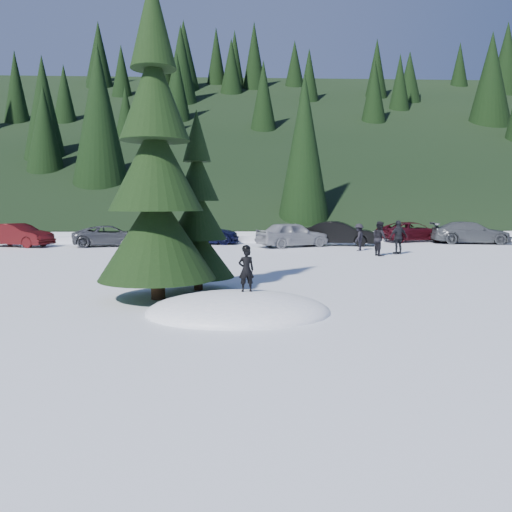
{
  "coord_description": "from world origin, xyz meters",
  "views": [
    {
      "loc": [
        -0.04,
        -11.83,
        2.6
      ],
      "look_at": [
        0.53,
        2.56,
        1.1
      ],
      "focal_mm": 35.0,
      "sensor_mm": 36.0,
      "label": 1
    }
  ],
  "objects_px": {
    "adult_0": "(380,238)",
    "car_6": "(412,232)",
    "adult_2": "(359,237)",
    "spruce_short": "(198,221)",
    "child_skier": "(246,270)",
    "adult_1": "(398,237)",
    "car_3": "(200,233)",
    "car_4": "(292,234)",
    "car_1": "(18,235)",
    "car_5": "(339,234)",
    "spruce_tall": "(156,177)",
    "car_7": "(471,233)",
    "car_2": "(111,236)"
  },
  "relations": [
    {
      "from": "child_skier",
      "to": "car_1",
      "type": "bearing_deg",
      "value": -65.52
    },
    {
      "from": "adult_1",
      "to": "car_5",
      "type": "xyz_separation_m",
      "value": [
        -1.93,
        5.61,
        -0.13
      ]
    },
    {
      "from": "adult_0",
      "to": "car_6",
      "type": "relative_size",
      "value": 0.36
    },
    {
      "from": "adult_0",
      "to": "car_6",
      "type": "xyz_separation_m",
      "value": [
        5.01,
        9.44,
        -0.19
      ]
    },
    {
      "from": "adult_0",
      "to": "car_2",
      "type": "relative_size",
      "value": 0.38
    },
    {
      "from": "car_3",
      "to": "car_7",
      "type": "height_order",
      "value": "car_3"
    },
    {
      "from": "car_3",
      "to": "car_1",
      "type": "bearing_deg",
      "value": 99.76
    },
    {
      "from": "spruce_short",
      "to": "child_skier",
      "type": "height_order",
      "value": "spruce_short"
    },
    {
      "from": "car_1",
      "to": "car_3",
      "type": "relative_size",
      "value": 0.84
    },
    {
      "from": "car_7",
      "to": "spruce_short",
      "type": "bearing_deg",
      "value": 146.16
    },
    {
      "from": "spruce_short",
      "to": "adult_0",
      "type": "height_order",
      "value": "spruce_short"
    },
    {
      "from": "adult_0",
      "to": "adult_2",
      "type": "xyz_separation_m",
      "value": [
        -0.39,
        2.71,
        -0.11
      ]
    },
    {
      "from": "car_5",
      "to": "car_7",
      "type": "xyz_separation_m",
      "value": [
        8.98,
        1.11,
        -0.03
      ]
    },
    {
      "from": "car_1",
      "to": "car_3",
      "type": "height_order",
      "value": "car_3"
    },
    {
      "from": "car_3",
      "to": "car_7",
      "type": "distance_m",
      "value": 17.84
    },
    {
      "from": "car_3",
      "to": "car_4",
      "type": "xyz_separation_m",
      "value": [
        5.77,
        -2.48,
        0.03
      ]
    },
    {
      "from": "adult_0",
      "to": "adult_1",
      "type": "distance_m",
      "value": 1.39
    },
    {
      "from": "car_5",
      "to": "car_1",
      "type": "bearing_deg",
      "value": 104.45
    },
    {
      "from": "child_skier",
      "to": "adult_1",
      "type": "bearing_deg",
      "value": -132.26
    },
    {
      "from": "adult_1",
      "to": "car_3",
      "type": "distance_m",
      "value": 12.92
    },
    {
      "from": "spruce_short",
      "to": "car_2",
      "type": "distance_m",
      "value": 17.54
    },
    {
      "from": "car_4",
      "to": "car_7",
      "type": "bearing_deg",
      "value": -104.62
    },
    {
      "from": "spruce_tall",
      "to": "car_2",
      "type": "distance_m",
      "value": 18.64
    },
    {
      "from": "adult_2",
      "to": "car_6",
      "type": "xyz_separation_m",
      "value": [
        5.4,
        6.73,
        -0.08
      ]
    },
    {
      "from": "car_4",
      "to": "car_5",
      "type": "distance_m",
      "value": 3.24
    },
    {
      "from": "adult_0",
      "to": "car_6",
      "type": "bearing_deg",
      "value": -36.74
    },
    {
      "from": "adult_0",
      "to": "car_5",
      "type": "distance_m",
      "value": 6.37
    },
    {
      "from": "spruce_tall",
      "to": "car_5",
      "type": "bearing_deg",
      "value": 63.69
    },
    {
      "from": "adult_2",
      "to": "car_7",
      "type": "relative_size",
      "value": 0.3
    },
    {
      "from": "spruce_tall",
      "to": "car_6",
      "type": "relative_size",
      "value": 1.75
    },
    {
      "from": "car_1",
      "to": "car_2",
      "type": "relative_size",
      "value": 0.94
    },
    {
      "from": "child_skier",
      "to": "adult_0",
      "type": "relative_size",
      "value": 0.61
    },
    {
      "from": "car_1",
      "to": "adult_2",
      "type": "bearing_deg",
      "value": -80.19
    },
    {
      "from": "adult_0",
      "to": "car_1",
      "type": "bearing_deg",
      "value": 64.52
    },
    {
      "from": "car_2",
      "to": "car_4",
      "type": "bearing_deg",
      "value": -110.29
    },
    {
      "from": "spruce_short",
      "to": "car_3",
      "type": "height_order",
      "value": "spruce_short"
    },
    {
      "from": "spruce_tall",
      "to": "car_7",
      "type": "xyz_separation_m",
      "value": [
        17.63,
        18.62,
        -2.59
      ]
    },
    {
      "from": "spruce_short",
      "to": "spruce_tall",
      "type": "bearing_deg",
      "value": -125.54
    },
    {
      "from": "spruce_short",
      "to": "car_1",
      "type": "relative_size",
      "value": 1.24
    },
    {
      "from": "child_skier",
      "to": "car_3",
      "type": "distance_m",
      "value": 20.8
    },
    {
      "from": "adult_1",
      "to": "spruce_short",
      "type": "bearing_deg",
      "value": 29.05
    },
    {
      "from": "spruce_tall",
      "to": "adult_2",
      "type": "height_order",
      "value": "spruce_tall"
    },
    {
      "from": "child_skier",
      "to": "car_4",
      "type": "distance_m",
      "value": 18.42
    },
    {
      "from": "car_4",
      "to": "adult_0",
      "type": "bearing_deg",
      "value": -168.86
    },
    {
      "from": "child_skier",
      "to": "adult_0",
      "type": "distance_m",
      "value": 14.6
    },
    {
      "from": "spruce_tall",
      "to": "car_5",
      "type": "height_order",
      "value": "spruce_tall"
    },
    {
      "from": "spruce_short",
      "to": "child_skier",
      "type": "bearing_deg",
      "value": -65.23
    },
    {
      "from": "adult_0",
      "to": "child_skier",
      "type": "bearing_deg",
      "value": 142.56
    },
    {
      "from": "adult_1",
      "to": "car_7",
      "type": "distance_m",
      "value": 9.74
    },
    {
      "from": "spruce_tall",
      "to": "car_7",
      "type": "distance_m",
      "value": 25.78
    }
  ]
}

